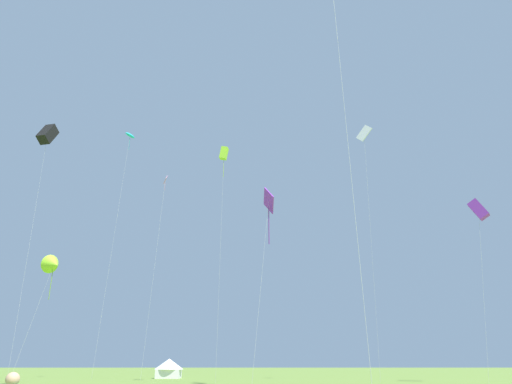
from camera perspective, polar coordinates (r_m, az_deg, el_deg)
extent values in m
cylinder|color=#B2B2B7|center=(24.35, 10.10, 13.32)|extent=(0.32, 2.06, 29.97)
cube|color=pink|center=(65.01, -10.72, 1.41)|extent=(0.50, 1.35, 1.33)
cylinder|color=#A9627C|center=(64.70, -10.77, 0.67)|extent=(0.04, 0.04, 1.07)
cylinder|color=#B2B2B7|center=(60.70, -12.03, -9.19)|extent=(0.83, 2.31, 24.81)
cube|color=black|center=(65.22, -23.51, 6.31)|extent=(1.92, 2.81, 2.96)
cylinder|color=#B2B2B7|center=(59.90, -25.34, -5.76)|extent=(0.72, 1.70, 28.57)
cube|color=white|center=(62.77, 12.71, 6.84)|extent=(1.60, 2.42, 2.69)
cylinder|color=#B2B2B7|center=(57.14, 13.55, -6.13)|extent=(0.83, 1.39, 29.33)
cone|color=#99DB2D|center=(49.20, -22.91, -7.96)|extent=(2.48, 2.47, 2.00)
cylinder|color=olive|center=(48.91, -23.20, -10.05)|extent=(0.05, 0.05, 2.75)
cylinder|color=#B2B2B7|center=(48.59, -25.10, -13.84)|extent=(2.11, 0.84, 10.52)
cube|color=purple|center=(45.63, 1.51, -1.02)|extent=(0.89, 2.58, 2.58)
cylinder|color=#63238B|center=(44.91, 1.54, -3.99)|extent=(0.08, 0.08, 3.56)
cylinder|color=#B2B2B7|center=(42.49, 0.59, -11.04)|extent=(1.60, 2.45, 16.42)
cube|color=purple|center=(56.78, 24.92, -1.91)|extent=(2.28, 1.98, 2.39)
cylinder|color=#B2B2B7|center=(53.83, 25.40, -10.50)|extent=(2.47, 1.58, 17.36)
cube|color=#99DB2D|center=(54.99, -3.83, 4.61)|extent=(1.08, 0.88, 1.53)
cylinder|color=olive|center=(54.34, -3.87, 3.03)|extent=(0.05, 0.05, 2.51)
cylinder|color=#B2B2B7|center=(50.92, -4.29, -7.86)|extent=(0.25, 0.66, 24.40)
ellipsoid|color=#1EB7CC|center=(70.13, -14.73, 6.53)|extent=(1.48, 1.96, 0.65)
cylinder|color=teal|center=(69.59, -14.82, 5.58)|extent=(0.04, 0.04, 1.87)
cylinder|color=#B2B2B7|center=(64.02, -16.66, -6.04)|extent=(1.11, 2.18, 32.00)
sphere|color=tan|center=(9.18, -26.95, -19.22)|extent=(0.22, 0.22, 0.22)
cube|color=white|center=(65.05, -10.35, -20.49)|extent=(2.89, 2.89, 1.08)
cone|color=white|center=(65.04, -10.28, -19.46)|extent=(3.61, 3.61, 1.26)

